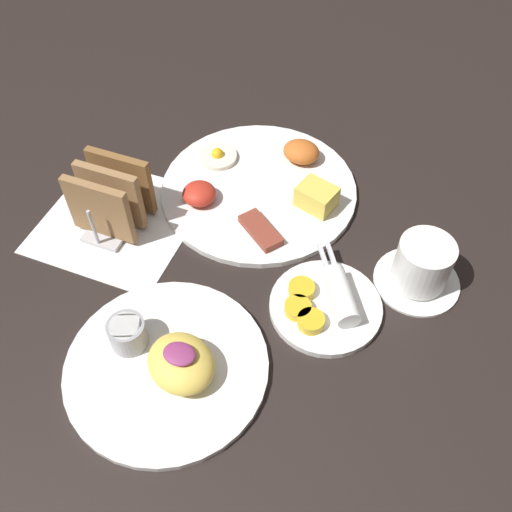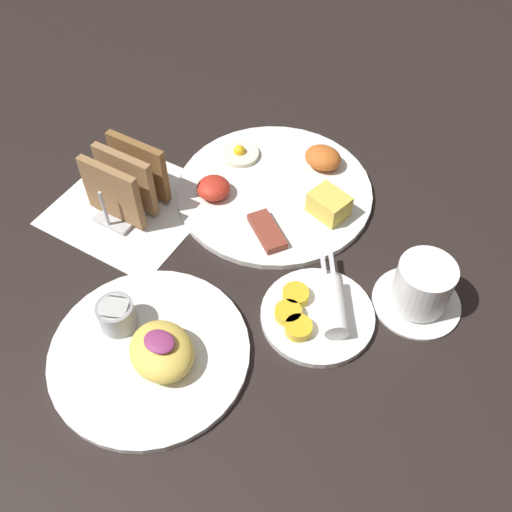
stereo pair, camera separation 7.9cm
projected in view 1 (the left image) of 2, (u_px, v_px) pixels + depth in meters
ground_plane at (202, 284)px, 0.80m from camera, size 3.00×3.00×0.00m
napkin_flat at (118, 221)px, 0.87m from camera, size 0.22×0.22×0.00m
plate_breakfast at (261, 187)px, 0.91m from camera, size 0.31×0.31×0.05m
plate_condiments at (326, 304)px, 0.76m from camera, size 0.15×0.17×0.04m
plate_foreground at (167, 362)px, 0.71m from camera, size 0.26×0.26×0.06m
toast_rack at (111, 198)px, 0.83m from camera, size 0.10×0.12×0.10m
coffee_cup at (422, 266)px, 0.77m from camera, size 0.12×0.12×0.08m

